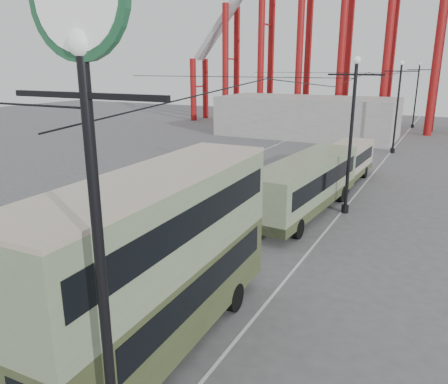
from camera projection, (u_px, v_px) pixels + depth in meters
The scene contains 11 objects.
ground at pixel (48, 343), 14.32m from camera, with size 160.00×160.00×0.00m, color #535255.
road_markings at pixel (260, 192), 31.48m from camera, with size 12.52×120.00×0.01m.
lamp_post_near at pixel (88, 123), 7.10m from camera, with size 3.20×0.44×10.80m.
lamp_post_mid at pixel (351, 138), 25.86m from camera, with size 3.20×0.44×9.32m.
lamp_post_far at pixel (397, 108), 44.59m from camera, with size 3.20×0.44×9.32m.
lamp_post_distant at pixel (416, 96), 63.32m from camera, with size 3.20×0.44×9.32m.
fairground_shed at pixel (307, 117), 56.32m from camera, with size 22.00×10.00×5.00m, color gray.
double_decker_bus at pixel (158, 255), 13.27m from camera, with size 3.12×10.84×5.77m.
single_decker_green at pixel (305, 184), 26.44m from camera, with size 3.56×12.16×3.39m.
single_decker_cream at pixel (344, 163), 33.46m from camera, with size 2.76×9.43×2.90m.
pedestrian at pixel (137, 245), 19.71m from camera, with size 0.73×0.48×2.01m, color black.
Camera 1 is at (10.87, -8.29, 8.75)m, focal length 35.00 mm.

